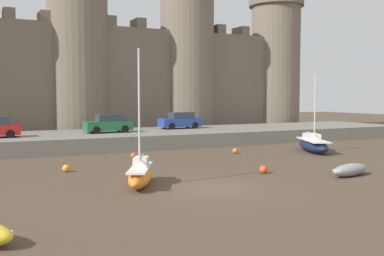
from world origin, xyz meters
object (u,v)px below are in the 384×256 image
Objects in this scene: rowboat_midflat_right at (350,170)px; mooring_buoy_mid_mud at (235,151)px; mooring_buoy_near_shore at (263,169)px; mooring_buoy_near_channel at (134,156)px; sailboat_foreground_right at (140,174)px; sailboat_near_channel_left at (313,145)px; mooring_buoy_off_centre at (66,168)px; car_quay_centre_west at (180,121)px; car_quay_east at (108,124)px.

rowboat_midflat_right is 11.12m from mooring_buoy_mid_mud.
mooring_buoy_near_shore is 0.99× the size of mooring_buoy_near_channel.
sailboat_near_channel_left is (16.78, 6.86, -0.01)m from sailboat_foreground_right.
car_quay_centre_west is (13.66, 14.03, 1.76)m from mooring_buoy_off_centre.
mooring_buoy_near_channel is (-8.00, 0.43, 0.03)m from mooring_buoy_mid_mud.
sailboat_foreground_right reaches higher than mooring_buoy_near_shore.
sailboat_foreground_right is at bearing -100.74° from car_quay_east.
mooring_buoy_off_centre is (-13.82, 8.18, -0.14)m from rowboat_midflat_right.
car_quay_centre_west is (-0.16, 22.21, 1.62)m from rowboat_midflat_right.
mooring_buoy_near_shore is (-3.82, 2.77, -0.13)m from rowboat_midflat_right.
mooring_buoy_near_channel reaches higher than mooring_buoy_off_centre.
car_quay_centre_west reaches higher than mooring_buoy_mid_mud.
mooring_buoy_off_centre is 13.56m from mooring_buoy_mid_mud.
rowboat_midflat_right is 6.43× the size of mooring_buoy_near_channel.
sailboat_foreground_right is 14.22× the size of mooring_buoy_near_channel.
sailboat_near_channel_left is 19.32m from mooring_buoy_off_centre.
rowboat_midflat_right reaches higher than mooring_buoy_off_centre.
mooring_buoy_mid_mud is at bearing 68.72° from mooring_buoy_near_shore.
car_quay_east is (-7.33, 9.34, 1.78)m from mooring_buoy_mid_mud.
car_quay_east is at bearing 79.26° from sailboat_foreground_right.
rowboat_midflat_right is 21.98m from car_quay_east.
rowboat_midflat_right is 6.87× the size of mooring_buoy_off_centre.
sailboat_foreground_right reaches higher than rowboat_midflat_right.
sailboat_near_channel_left is 13.77× the size of mooring_buoy_off_centre.
mooring_buoy_off_centre is 13.73m from car_quay_east.
mooring_buoy_off_centre is at bearing 151.58° from mooring_buoy_near_shore.
mooring_buoy_near_channel is at bearing -128.25° from car_quay_centre_west.
mooring_buoy_mid_mud is 0.10× the size of car_quay_east.
mooring_buoy_off_centre is 11.37m from mooring_buoy_near_shore.
rowboat_midflat_right reaches higher than mooring_buoy_mid_mud.
mooring_buoy_off_centre is (-2.50, 5.76, -0.37)m from sailboat_foreground_right.
sailboat_near_channel_left is at bearing -9.14° from mooring_buoy_near_channel.
car_quay_east is (3.42, 18.03, 1.39)m from sailboat_foreground_right.
sailboat_near_channel_left is at bearing 59.52° from rowboat_midflat_right.
mooring_buoy_mid_mud is at bearing -3.10° from mooring_buoy_near_channel.
mooring_buoy_near_channel is 0.11× the size of car_quay_east.
sailboat_foreground_right is 22.77m from car_quay_centre_west.
mooring_buoy_off_centre is at bearing -147.35° from mooring_buoy_near_channel.
mooring_buoy_off_centre is at bearing -176.74° from sailboat_near_channel_left.
mooring_buoy_near_shore is 19.86m from car_quay_centre_west.
car_quay_centre_west reaches higher than mooring_buoy_near_shore.
sailboat_foreground_right is at bearing -141.04° from mooring_buoy_mid_mud.
car_quay_east reaches higher than mooring_buoy_near_channel.
mooring_buoy_off_centre is 0.95× the size of mooring_buoy_near_shore.
sailboat_foreground_right is at bearing 167.97° from rowboat_midflat_right.
sailboat_near_channel_left reaches higher than mooring_buoy_mid_mud.
mooring_buoy_near_channel is (-4.75, 8.77, 0.00)m from mooring_buoy_near_shore.
rowboat_midflat_right reaches higher than mooring_buoy_near_channel.
mooring_buoy_off_centre is at bearing 149.39° from rowboat_midflat_right.
sailboat_near_channel_left is 14.22m from mooring_buoy_near_channel.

